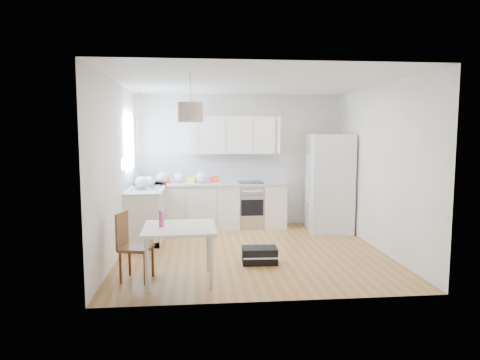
{
  "coord_description": "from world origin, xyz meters",
  "views": [
    {
      "loc": [
        -0.85,
        -6.75,
        1.92
      ],
      "look_at": [
        -0.15,
        0.4,
        1.13
      ],
      "focal_mm": 32.0,
      "sensor_mm": 36.0,
      "label": 1
    }
  ],
  "objects_px": {
    "dining_table": "(180,233)",
    "gym_bag": "(260,255)",
    "dining_chair": "(137,246)",
    "refrigerator": "(330,183)"
  },
  "relations": [
    {
      "from": "dining_table",
      "to": "dining_chair",
      "type": "xyz_separation_m",
      "value": [
        -0.56,
        0.1,
        -0.19
      ]
    },
    {
      "from": "dining_table",
      "to": "gym_bag",
      "type": "xyz_separation_m",
      "value": [
        1.14,
        0.67,
        -0.53
      ]
    },
    {
      "from": "dining_chair",
      "to": "gym_bag",
      "type": "distance_m",
      "value": 1.82
    },
    {
      "from": "dining_table",
      "to": "gym_bag",
      "type": "bearing_deg",
      "value": 29.09
    },
    {
      "from": "gym_bag",
      "to": "refrigerator",
      "type": "bearing_deg",
      "value": 52.66
    },
    {
      "from": "dining_table",
      "to": "refrigerator",
      "type": "bearing_deg",
      "value": 42.19
    },
    {
      "from": "dining_table",
      "to": "gym_bag",
      "type": "distance_m",
      "value": 1.42
    },
    {
      "from": "dining_table",
      "to": "dining_chair",
      "type": "distance_m",
      "value": 0.6
    },
    {
      "from": "refrigerator",
      "to": "dining_chair",
      "type": "height_order",
      "value": "refrigerator"
    },
    {
      "from": "refrigerator",
      "to": "gym_bag",
      "type": "relative_size",
      "value": 3.7
    }
  ]
}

